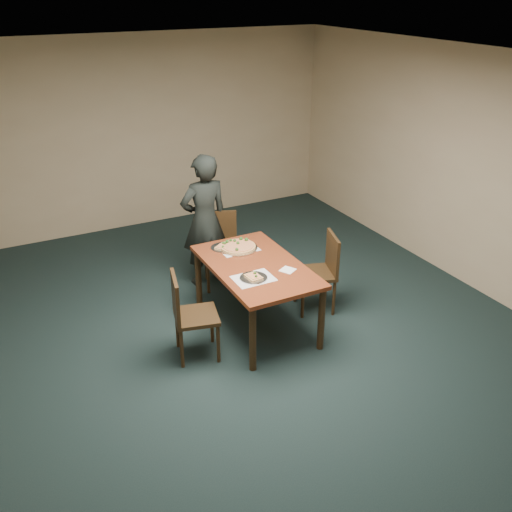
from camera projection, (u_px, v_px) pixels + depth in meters
name	position (u px, v px, depth m)	size (l,w,h in m)	color
ground	(264.00, 359.00, 5.74)	(8.00, 8.00, 0.00)	black
room_shell	(265.00, 196.00, 4.98)	(8.00, 8.00, 8.00)	tan
dining_table	(256.00, 272.00, 6.02)	(0.90, 1.50, 0.75)	#5E2512
chair_far	(221.00, 245.00, 6.98)	(0.53, 0.53, 0.91)	black
chair_left	(188.00, 312.00, 5.58)	(0.50, 0.50, 0.91)	black
chair_right	(322.00, 268.00, 6.42)	(0.53, 0.53, 0.91)	black
diner	(205.00, 221.00, 6.85)	(0.60, 0.39, 1.65)	black
placemat_main	(238.00, 248.00, 6.33)	(0.42, 0.32, 0.00)	white
placemat_near	(254.00, 278.00, 5.70)	(0.40, 0.30, 0.00)	white
pizza_pan	(238.00, 247.00, 6.32)	(0.43, 0.43, 0.07)	silver
slice_plate_near	(254.00, 277.00, 5.69)	(0.28, 0.28, 0.06)	silver
slice_plate_far	(223.00, 247.00, 6.34)	(0.28, 0.28, 0.06)	silver
napkin	(288.00, 270.00, 5.86)	(0.14, 0.14, 0.01)	white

